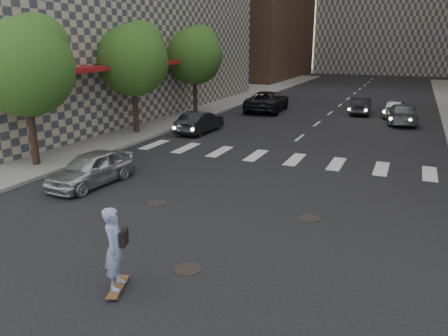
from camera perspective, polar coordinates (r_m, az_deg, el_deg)
The scene contains 15 objects.
ground at distance 13.86m, azimuth -4.30°, elevation -7.43°, with size 160.00×160.00×0.00m, color black.
sidewalk_left at distance 37.72m, azimuth -9.88°, elevation 7.68°, with size 13.00×80.00×0.15m, color gray.
tree_a at distance 21.08m, azimuth -24.28°, elevation 12.40°, with size 4.20×4.20×6.60m.
tree_b at distance 27.17m, azimuth -11.59°, elevation 14.03°, with size 4.20×4.20×6.60m.
tree_c at distance 34.05m, azimuth -3.70°, elevation 14.70°, with size 4.20×4.20×6.60m.
manhole_a at distance 11.38m, azimuth -4.76°, elevation -13.00°, with size 0.70×0.70×0.02m, color black.
manhole_b at distance 15.76m, azimuth -8.76°, elevation -4.56°, with size 0.70×0.70×0.02m, color black.
manhole_c at distance 14.58m, azimuth 11.11°, elevation -6.44°, with size 0.70×0.70×0.02m, color black.
skateboarder at distance 10.28m, azimuth -14.02°, elevation -10.13°, with size 0.67×1.06×2.06m.
silver_sedan at distance 18.16m, azimuth -16.93°, elevation -0.05°, with size 1.60×3.98×1.36m, color #B5B6BC.
traffic_car_a at distance 27.50m, azimuth -3.16°, elevation 6.01°, with size 1.42×4.09×1.35m, color black.
traffic_car_b at distance 32.97m, azimuth 22.19°, elevation 6.58°, with size 1.93×4.74×1.37m, color slate.
traffic_car_c at distance 36.24m, azimuth 5.66°, elevation 8.68°, with size 2.72×5.89×1.64m, color black.
traffic_car_d at distance 35.89m, azimuth 21.39°, elevation 7.37°, with size 1.64×4.06×1.38m, color #B2B5B9.
traffic_car_e at distance 36.21m, azimuth 17.45°, elevation 7.75°, with size 1.39×3.99×1.31m, color black.
Camera 1 is at (5.96, -11.21, 5.56)m, focal length 35.00 mm.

